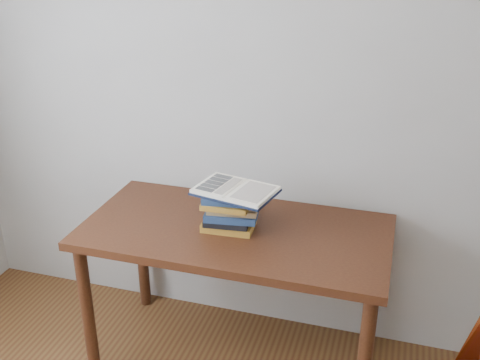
% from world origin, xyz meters
% --- Properties ---
extents(room_shell, '(3.54, 3.54, 2.62)m').
position_xyz_m(room_shell, '(-0.08, 0.01, 1.63)').
color(room_shell, '#ADACA4').
rests_on(room_shell, ground).
extents(desk, '(1.40, 0.70, 0.75)m').
position_xyz_m(desk, '(-0.10, 1.38, 0.65)').
color(desk, '#432310').
rests_on(desk, ground).
extents(book_stack, '(0.26, 0.20, 0.18)m').
position_xyz_m(book_stack, '(-0.12, 1.37, 0.84)').
color(book_stack, '#995B22').
rests_on(book_stack, desk).
extents(open_book, '(0.39, 0.31, 0.03)m').
position_xyz_m(open_book, '(-0.09, 1.38, 0.94)').
color(open_book, black).
rests_on(open_book, book_stack).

